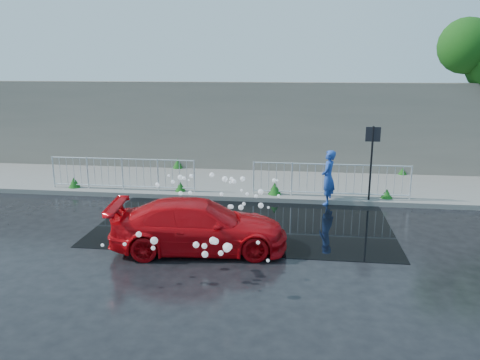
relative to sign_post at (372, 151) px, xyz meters
name	(u,v)px	position (x,y,z in m)	size (l,w,h in m)	color
ground	(222,232)	(-4.20, -3.10, -1.72)	(90.00, 90.00, 0.00)	black
pavement	(244,183)	(-4.20, 1.90, -1.65)	(30.00, 4.00, 0.15)	slate
curb	(237,198)	(-4.20, -0.10, -1.64)	(30.00, 0.25, 0.16)	slate
retaining_wall	(251,126)	(-4.20, 4.10, 0.18)	(30.00, 0.60, 3.50)	#6B655A
puddle	(245,221)	(-3.70, -2.10, -1.72)	(8.00, 5.00, 0.01)	black
sign_post	(372,151)	(0.00, 0.00, 0.00)	(0.45, 0.06, 2.50)	black
railing_left	(122,173)	(-8.20, 0.25, -0.99)	(5.05, 0.05, 1.10)	silver
railing_right	(331,179)	(-1.20, 0.25, -0.99)	(5.05, 0.05, 1.10)	silver
weeds	(229,179)	(-4.69, 1.40, -1.39)	(12.17, 3.93, 0.41)	#174F15
water_spray	(209,205)	(-4.54, -3.13, -0.97)	(3.64, 5.82, 1.01)	white
red_car	(199,226)	(-4.55, -4.33, -1.12)	(1.70, 4.18, 1.21)	red
person	(328,177)	(-1.30, -0.10, -0.85)	(0.63, 0.42, 1.74)	#2146A7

